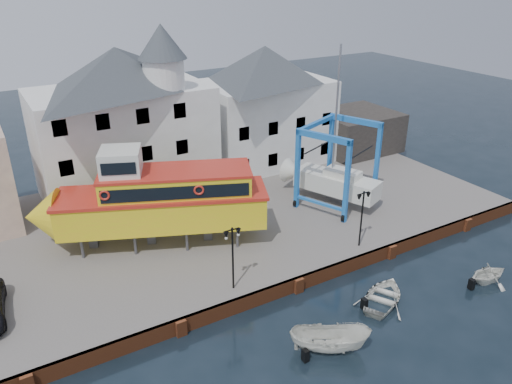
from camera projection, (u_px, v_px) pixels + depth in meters
ground at (298, 292)px, 31.80m from camera, size 140.00×140.00×0.00m
hardstanding at (220, 216)px, 40.22m from camera, size 44.00×22.00×1.00m
quay_wall at (297, 284)px, 31.67m from camera, size 44.00×0.47×1.00m
building_white_main at (124, 120)px, 40.93m from camera, size 14.00×8.30×14.00m
building_white_right at (265, 106)px, 48.09m from camera, size 12.00×8.00×11.20m
shed_dark at (355, 131)px, 52.62m from camera, size 8.00×7.00×4.00m
lamp_post_left at (232, 243)px, 29.16m from camera, size 1.12×0.32×4.20m
lamp_post_right at (363, 205)px, 33.76m from camera, size 1.12×0.32×4.20m
tour_boat at (148, 200)px, 34.05m from camera, size 16.50×9.80×7.08m
travel_lift at (329, 176)px, 40.97m from camera, size 7.26×8.60×12.73m
motorboat_a at (329, 350)px, 26.97m from camera, size 4.54×3.69×1.68m
motorboat_b at (383, 301)px, 30.92m from camera, size 5.16×4.70×0.87m
motorboat_c at (487, 282)px, 32.77m from camera, size 3.15×2.80×1.53m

